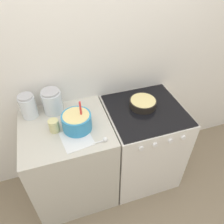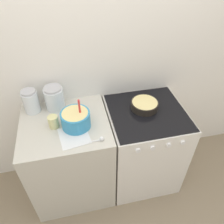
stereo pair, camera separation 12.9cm
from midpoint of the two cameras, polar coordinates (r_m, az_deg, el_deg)
name	(u,v)px [view 1 (the left image)]	position (r m, az deg, el deg)	size (l,w,h in m)	color
ground_plane	(118,206)	(2.38, 0.01, -23.32)	(12.00, 12.00, 0.00)	gray
wall_back	(95,67)	(1.95, -6.31, 11.53)	(4.45, 0.05, 2.40)	white
countertop_cabinet	(71,162)	(2.14, -12.30, -12.60)	(0.72, 0.66, 0.91)	beige
stove	(141,144)	(2.24, 6.06, -8.29)	(0.67, 0.67, 0.91)	white
mixing_bowl	(77,121)	(1.72, -11.33, -2.39)	(0.23, 0.23, 0.26)	#338CBF
baking_pan	(143,103)	(1.94, 6.17, 2.32)	(0.24, 0.24, 0.07)	black
storage_jar_left	(28,107)	(1.94, -22.78, 1.05)	(0.13, 0.13, 0.21)	silver
storage_jar_middle	(53,103)	(1.92, -17.15, 2.26)	(0.17, 0.17, 0.21)	silver
tin_can	(54,126)	(1.76, -16.99, -3.49)	(0.08, 0.08, 0.10)	beige
recipe_page	(77,139)	(1.69, -11.42, -6.89)	(0.25, 0.26, 0.01)	white
measuring_spoon	(104,140)	(1.64, -4.48, -7.40)	(0.12, 0.04, 0.04)	white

